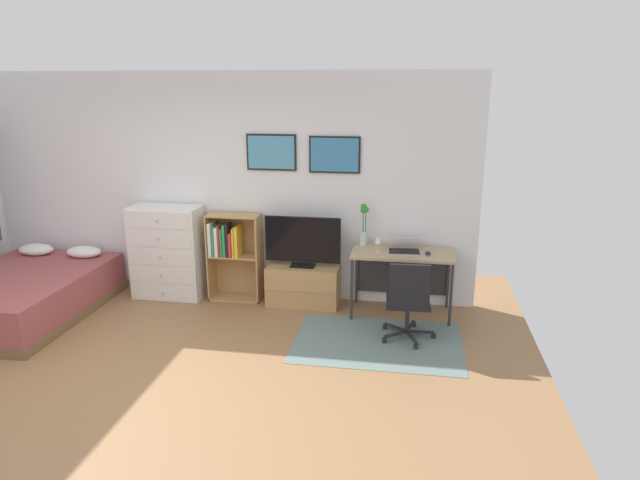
{
  "coord_description": "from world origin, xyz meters",
  "views": [
    {
      "loc": [
        2.28,
        -3.92,
        2.53
      ],
      "look_at": [
        1.37,
        1.5,
        1.0
      ],
      "focal_mm": 31.12,
      "sensor_mm": 36.0,
      "label": 1
    }
  ],
  "objects": [
    {
      "name": "ground_plane",
      "position": [
        0.0,
        0.0,
        0.0
      ],
      "size": [
        7.2,
        7.2,
        0.0
      ],
      "primitive_type": "plane",
      "color": "#936B44"
    },
    {
      "name": "wall_back_with_posters",
      "position": [
        0.01,
        2.43,
        1.36
      ],
      "size": [
        6.12,
        0.09,
        2.7
      ],
      "color": "white",
      "rests_on": "ground_plane"
    },
    {
      "name": "area_rug",
      "position": [
        2.01,
        1.28,
        0.0
      ],
      "size": [
        1.7,
        1.2,
        0.01
      ],
      "primitive_type": "cube",
      "color": "slate",
      "rests_on": "ground_plane"
    },
    {
      "name": "bed",
      "position": [
        -2.03,
        1.35,
        0.24
      ],
      "size": [
        1.51,
        2.06,
        0.6
      ],
      "rotation": [
        0.0,
        0.0,
        0.01
      ],
      "color": "brown",
      "rests_on": "ground_plane"
    },
    {
      "name": "dresser",
      "position": [
        -0.62,
        2.15,
        0.57
      ],
      "size": [
        0.84,
        0.46,
        1.14
      ],
      "color": "white",
      "rests_on": "ground_plane"
    },
    {
      "name": "bookshelf",
      "position": [
        0.16,
        2.22,
        0.63
      ],
      "size": [
        0.63,
        0.3,
        1.06
      ],
      "color": "tan",
      "rests_on": "ground_plane"
    },
    {
      "name": "tv_stand",
      "position": [
        1.06,
        2.17,
        0.24
      ],
      "size": [
        0.85,
        0.41,
        0.48
      ],
      "color": "tan",
      "rests_on": "ground_plane"
    },
    {
      "name": "television",
      "position": [
        1.06,
        2.15,
        0.78
      ],
      "size": [
        0.89,
        0.16,
        0.6
      ],
      "color": "black",
      "rests_on": "tv_stand"
    },
    {
      "name": "desk",
      "position": [
        2.21,
        2.15,
        0.6
      ],
      "size": [
        1.13,
        0.59,
        0.74
      ],
      "color": "tan",
      "rests_on": "ground_plane"
    },
    {
      "name": "office_chair",
      "position": [
        2.3,
        1.36,
        0.46
      ],
      "size": [
        0.56,
        0.58,
        0.86
      ],
      "rotation": [
        0.0,
        0.0,
        0.05
      ],
      "color": "#232326",
      "rests_on": "ground_plane"
    },
    {
      "name": "laptop",
      "position": [
        2.22,
        2.13,
        0.8
      ],
      "size": [
        0.39,
        0.41,
        0.16
      ],
      "rotation": [
        0.0,
        0.0,
        0.07
      ],
      "color": "#B7B7BC",
      "rests_on": "desk"
    },
    {
      "name": "computer_mouse",
      "position": [
        2.49,
        2.02,
        0.76
      ],
      "size": [
        0.06,
        0.1,
        0.03
      ],
      "primitive_type": "ellipsoid",
      "color": "#262628",
      "rests_on": "desk"
    },
    {
      "name": "bamboo_vase",
      "position": [
        1.75,
        2.27,
        0.98
      ],
      "size": [
        0.1,
        0.09,
        0.49
      ],
      "color": "silver",
      "rests_on": "desk"
    },
    {
      "name": "wine_glass",
      "position": [
        1.93,
        2.02,
        0.87
      ],
      "size": [
        0.07,
        0.07,
        0.18
      ],
      "color": "silver",
      "rests_on": "desk"
    }
  ]
}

